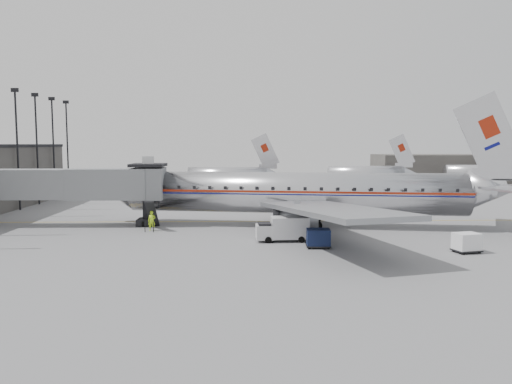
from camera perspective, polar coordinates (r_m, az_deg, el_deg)
The scene contains 13 objects.
ground at distance 48.20m, azimuth -2.35°, elevation -4.48°, with size 160.00×160.00×0.00m, color slate.
hangar at distance 116.38m, azimuth 20.82°, elevation 2.55°, with size 30.00×12.00×6.00m, color #3D3A38.
apron_line at distance 54.17m, azimuth 0.91°, elevation -3.35°, with size 0.15×60.00×0.01m, color gold.
jet_bridge at distance 54.14m, azimuth -20.24°, elevation 0.75°, with size 21.00×6.20×7.10m.
floodlight_masts at distance 66.68m, azimuth -26.68°, elevation 4.94°, with size 0.90×42.25×15.25m.
distant_aircraft_near at distance 89.67m, azimuth -3.16°, elevation 1.94°, with size 16.39×3.20×10.26m.
distant_aircraft_mid at distance 96.55m, azimuth 12.53°, elevation 2.07°, with size 16.39×3.20×10.26m.
distant_aircraft_far at distance 108.60m, azimuth 24.39°, elevation 2.08°, with size 16.39×3.20×10.26m.
airliner at distance 50.95m, azimuth 5.39°, elevation -0.11°, with size 42.33×38.93×13.46m.
service_van at distance 43.09m, azimuth 3.11°, elevation -4.19°, with size 4.56×1.96×2.11m.
baggage_cart_navy at distance 40.72m, azimuth 7.14°, elevation -5.22°, with size 2.03×1.59×1.53m.
baggage_cart_white at distance 41.98m, azimuth 22.94°, elevation -5.31°, with size 2.23×1.89×1.52m.
ramp_worker at distance 49.21m, azimuth -11.83°, elevation -3.25°, with size 0.70×0.46×1.93m, color #ACE01A.
Camera 1 is at (0.63, -47.46, 8.41)m, focal length 35.00 mm.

